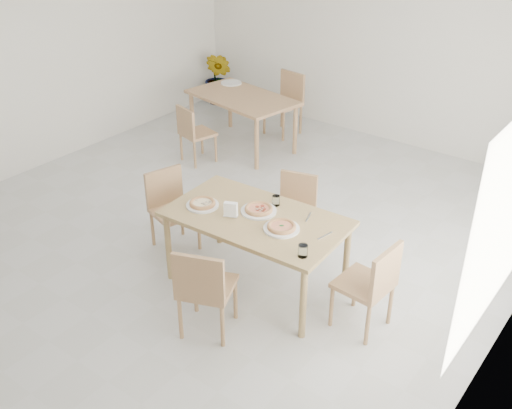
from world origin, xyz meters
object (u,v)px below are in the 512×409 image
Objects in this scene: chair_west at (170,204)px; chair_back_n at (287,99)px; chair_north at (295,206)px; chair_south at (204,286)px; tumbler_b at (276,200)px; chair_east at (372,282)px; pizza_margherita at (282,226)px; second_table at (242,102)px; tumbler_a at (303,251)px; plate_margherita at (281,229)px; plate_pepperoni at (259,211)px; napkin_holder at (231,210)px; plate_empty at (231,83)px; chair_back_s at (193,131)px; pizza_mushroom at (202,203)px; main_table at (256,224)px; plate_mushroom at (202,205)px; pizza_pepperoni at (259,209)px; potted_plant at (218,78)px.

chair_west is 3.37m from chair_back_n.
chair_south is at bearing -98.76° from chair_north.
chair_east is at bearing -10.08° from tumbler_b.
pizza_margherita reaches higher than second_table.
chair_east and tumbler_a have the same top height.
plate_margherita is 0.35× the size of chair_back_n.
tumbler_b reaches higher than pizza_margherita.
napkin_holder is at bearing -122.62° from plate_pepperoni.
plate_pepperoni is 3.76m from plate_empty.
napkin_holder is at bearing -168.45° from plate_margherita.
napkin_holder is (-1.33, -0.22, 0.32)m from chair_east.
tumbler_b is at bearing -92.10° from chair_north.
plate_empty is at bearing 136.73° from tumbler_a.
plate_margherita is 3.15m from chair_back_s.
plate_margherita is at bearing -36.15° from second_table.
main_table is at bearing 16.10° from pizza_mushroom.
plate_margherita is at bearing -79.42° from chair_north.
plate_mushroom is at bearing -141.20° from tumbler_b.
chair_south is 0.96m from pizza_pepperoni.
chair_east reaches higher than plate_margherita.
plate_margherita is 2.19× the size of napkin_holder.
tumbler_a is at bearing -26.50° from pizza_pepperoni.
plate_margherita is 0.96× the size of plate_pepperoni.
napkin_holder reaches higher than main_table.
plate_mushroom is 0.99× the size of pizza_margherita.
napkin_holder reaches higher than second_table.
pizza_pepperoni is 2.95× the size of tumbler_b.
pizza_margherita reaches higher than plate_pepperoni.
plate_pepperoni is at bearing -99.81° from chair_north.
pizza_mushroom is at bearing -77.81° from chair_east.
chair_east is 2.82× the size of plate_mushroom.
chair_south is 0.94m from plate_mushroom.
plate_pepperoni is 1.15× the size of pizza_pepperoni.
chair_west is 1.22m from tumbler_b.
plate_mushroom is at bearing -166.65° from main_table.
pizza_pepperoni is 0.20m from tumbler_b.
pizza_mushroom is at bearing 0.00° from plate_mushroom.
second_table is (-1.62, 2.63, -0.11)m from pizza_mushroom.
tumbler_a reaches higher than pizza_pepperoni.
tumbler_a is at bearing -48.64° from chair_east.
chair_south is at bearing 148.66° from chair_back_s.
chair_east is 5.90m from potted_plant.
plate_empty is at bearing 135.51° from plate_margherita.
pizza_mushroom is 3.63m from plate_empty.
tumbler_b is (0.53, 0.43, 0.02)m from pizza_mushroom.
main_table is at bearing 172.32° from pizza_margherita.
chair_east is 1.70m from plate_mushroom.
chair_south is 1.02× the size of chair_east.
chair_west is 2.66m from second_table.
chair_back_s is (-2.14, 1.81, -0.36)m from napkin_holder.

